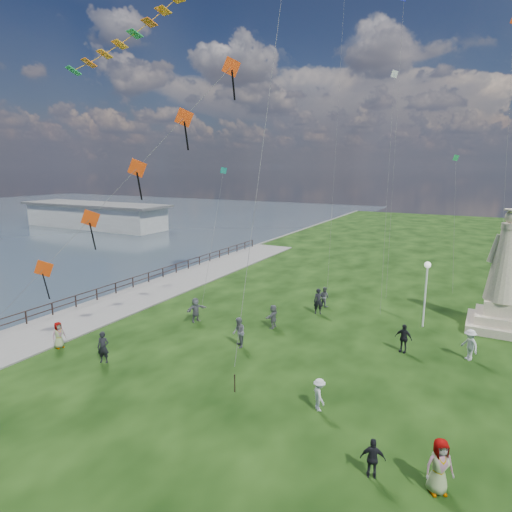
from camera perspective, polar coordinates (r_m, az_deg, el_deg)
The scene contains 18 objects.
waterfront at distance 34.96m, azimuth -20.45°, elevation -6.43°, with size 200.00×200.00×1.51m.
pier_pavilion at distance 83.20m, azimuth -20.69°, elevation 5.12°, with size 30.00×8.00×4.40m.
statue at distance 31.70m, azimuth 30.17°, elevation -3.43°, with size 3.92×3.92×7.86m.
lamppost at distance 29.97m, azimuth 21.77°, elevation -3.02°, with size 0.41×0.41×4.42m.
person_0 at distance 25.00m, azimuth -19.71°, elevation -11.38°, with size 0.64×0.42×1.74m, color black.
person_1 at distance 25.46m, azimuth -2.31°, elevation -10.16°, with size 0.88×0.54×1.80m, color #595960.
person_2 at distance 19.70m, azimuth 8.42°, elevation -17.81°, with size 0.94×0.49×1.46m, color silver.
person_3 at distance 16.53m, azimuth 15.32°, elevation -24.59°, with size 0.85×0.43×1.45m, color black.
person_4 at distance 16.46m, azimuth 23.25°, elevation -24.36°, with size 0.93×0.57×1.90m, color #595960.
person_5 at distance 29.72m, azimuth -8.04°, elevation -7.11°, with size 1.57×0.68×1.70m, color #595960.
person_6 at distance 31.28m, azimuth 8.32°, elevation -5.99°, with size 0.68×0.45×1.86m, color black.
person_7 at distance 33.01m, azimuth 9.12°, elevation -5.36°, with size 0.75×0.46×1.53m, color #595960.
person_8 at distance 26.62m, azimuth 26.59°, elevation -10.53°, with size 1.13×0.58×1.74m, color silver.
person_9 at distance 26.23m, azimuth 19.06°, elevation -10.31°, with size 0.98×0.50×1.67m, color black.
person_10 at distance 27.88m, azimuth -24.82°, elevation -9.54°, with size 0.77×0.47×1.58m, color #595960.
person_11 at distance 28.38m, azimuth 2.30°, elevation -8.05°, with size 1.46×0.63×1.58m, color #595960.
red_kite_train at distance 24.07m, azimuth -16.11°, elevation 10.23°, with size 11.47×9.35×16.14m.
small_kites at distance 37.13m, azimuth 19.82°, elevation 17.70°, with size 25.43×17.22×25.26m.
Camera 1 is at (9.98, -12.84, 10.42)m, focal length 30.00 mm.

